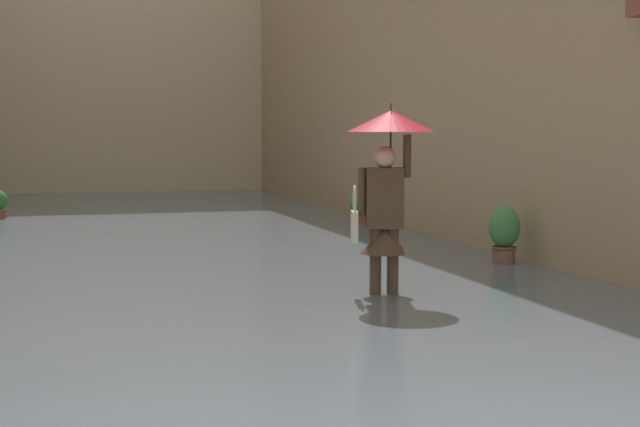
# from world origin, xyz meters

# --- Properties ---
(ground_plane) EXTENTS (60.00, 60.00, 0.00)m
(ground_plane) POSITION_xyz_m (0.00, -11.71, 0.00)
(ground_plane) COLOR gray
(flood_water) EXTENTS (8.12, 29.42, 0.15)m
(flood_water) POSITION_xyz_m (0.00, -11.71, 0.07)
(flood_water) COLOR slate
(flood_water) RESTS_ON ground_plane
(building_facade_far) EXTENTS (10.92, 1.80, 9.19)m
(building_facade_far) POSITION_xyz_m (0.00, -24.32, 4.59)
(building_facade_far) COLOR beige
(building_facade_far) RESTS_ON ground_plane
(person_wading) EXTENTS (0.90, 0.90, 2.11)m
(person_wading) POSITION_xyz_m (-1.04, -6.01, 1.42)
(person_wading) COLOR #4C4233
(person_wading) RESTS_ON ground_plane
(potted_plant_mid_left) EXTENTS (0.40, 0.40, 0.88)m
(potted_plant_mid_left) POSITION_xyz_m (-3.28, -7.79, 0.50)
(potted_plant_mid_left) COLOR brown
(potted_plant_mid_left) RESTS_ON ground_plane
(potted_plant_near_left) EXTENTS (0.51, 0.51, 0.70)m
(potted_plant_near_left) POSITION_xyz_m (-3.24, -13.26, 0.41)
(potted_plant_near_left) COLOR brown
(potted_plant_near_left) RESTS_ON ground_plane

